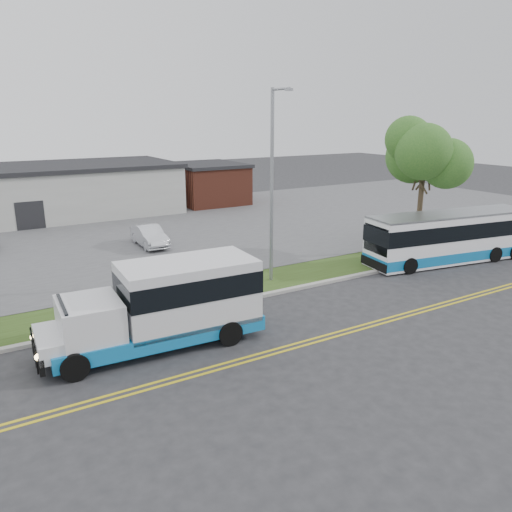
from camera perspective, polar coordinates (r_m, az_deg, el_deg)
ground at (r=22.28m, az=-0.93°, el=-6.21°), size 140.00×140.00×0.00m
lane_line_north at (r=19.32m, az=4.87°, el=-9.85°), size 70.00×0.12×0.01m
lane_line_south at (r=19.10m, az=5.40°, el=-10.18°), size 70.00×0.12×0.01m
curb at (r=23.14m, az=-2.30°, el=-5.15°), size 80.00×0.30×0.15m
verge at (r=24.65m, az=-4.31°, el=-3.91°), size 80.00×3.30×0.10m
parking_lot at (r=37.33m, az=-14.10°, el=2.49°), size 80.00×25.00×0.10m
commercial_building at (r=45.53m, az=-25.34°, el=6.53°), size 25.40×10.40×4.35m
brick_wing at (r=49.00m, az=-5.55°, el=8.26°), size 6.30×7.30×3.90m
tree_east at (r=32.11m, az=18.73°, el=11.18°), size 5.20×5.20×8.33m
streetlight_near at (r=24.74m, az=1.91°, el=8.57°), size 0.35×1.53×9.50m
shuttle_bus at (r=18.89m, az=-10.01°, el=-5.17°), size 8.27×3.09×3.12m
transit_bus at (r=31.30m, az=21.27°, el=2.03°), size 10.74×3.97×2.91m
parked_car_a at (r=33.21m, az=-12.08°, el=2.28°), size 1.48×4.11×1.35m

